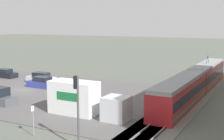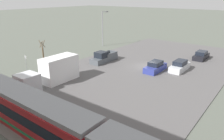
{
  "view_description": "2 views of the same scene",
  "coord_description": "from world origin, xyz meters",
  "px_view_note": "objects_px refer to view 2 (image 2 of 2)",
  "views": [
    {
      "loc": [
        32.14,
        30.27,
        9.29
      ],
      "look_at": [
        -2.51,
        12.02,
        3.33
      ],
      "focal_mm": 50.0,
      "sensor_mm": 36.0,
      "label": 1
    },
    {
      "loc": [
        -16.09,
        30.27,
        11.19
      ],
      "look_at": [
        -0.64,
        10.08,
        2.44
      ],
      "focal_mm": 35.0,
      "sensor_mm": 36.0,
      "label": 2
    }
  ],
  "objects_px": {
    "box_truck": "(52,72)",
    "sedan_car_2": "(201,56)",
    "street_lamp_near_crossing": "(103,26)",
    "pickup_truck": "(104,58)",
    "sedan_car_0": "(180,66)",
    "no_parking_sign": "(26,62)",
    "sedan_car_1": "(155,67)",
    "street_tree": "(43,53)"
  },
  "relations": [
    {
      "from": "sedan_car_2",
      "to": "no_parking_sign",
      "type": "relative_size",
      "value": 1.72
    },
    {
      "from": "pickup_truck",
      "to": "no_parking_sign",
      "type": "distance_m",
      "value": 12.7
    },
    {
      "from": "sedan_car_0",
      "to": "box_truck",
      "type": "bearing_deg",
      "value": 53.15
    },
    {
      "from": "box_truck",
      "to": "sedan_car_2",
      "type": "xyz_separation_m",
      "value": [
        -12.17,
        -23.87,
        -0.95
      ]
    },
    {
      "from": "no_parking_sign",
      "to": "sedan_car_1",
      "type": "bearing_deg",
      "value": -141.8
    },
    {
      "from": "box_truck",
      "to": "street_lamp_near_crossing",
      "type": "bearing_deg",
      "value": -66.69
    },
    {
      "from": "sedan_car_0",
      "to": "no_parking_sign",
      "type": "height_order",
      "value": "no_parking_sign"
    },
    {
      "from": "box_truck",
      "to": "pickup_truck",
      "type": "height_order",
      "value": "box_truck"
    },
    {
      "from": "sedan_car_0",
      "to": "sedan_car_1",
      "type": "relative_size",
      "value": 1.05
    },
    {
      "from": "sedan_car_0",
      "to": "no_parking_sign",
      "type": "relative_size",
      "value": 1.82
    },
    {
      "from": "sedan_car_1",
      "to": "sedan_car_2",
      "type": "relative_size",
      "value": 1.01
    },
    {
      "from": "street_lamp_near_crossing",
      "to": "street_tree",
      "type": "bearing_deg",
      "value": 92.1
    },
    {
      "from": "pickup_truck",
      "to": "sedan_car_1",
      "type": "xyz_separation_m",
      "value": [
        -9.46,
        -1.01,
        -0.08
      ]
    },
    {
      "from": "sedan_car_2",
      "to": "sedan_car_1",
      "type": "bearing_deg",
      "value": -107.65
    },
    {
      "from": "sedan_car_2",
      "to": "street_lamp_near_crossing",
      "type": "bearing_deg",
      "value": -174.67
    },
    {
      "from": "sedan_car_1",
      "to": "street_lamp_near_crossing",
      "type": "distance_m",
      "value": 20.59
    },
    {
      "from": "box_truck",
      "to": "sedan_car_2",
      "type": "bearing_deg",
      "value": -117.02
    },
    {
      "from": "box_truck",
      "to": "street_tree",
      "type": "relative_size",
      "value": 2.12
    },
    {
      "from": "box_truck",
      "to": "pickup_truck",
      "type": "bearing_deg",
      "value": -85.72
    },
    {
      "from": "pickup_truck",
      "to": "sedan_car_2",
      "type": "bearing_deg",
      "value": -136.79
    },
    {
      "from": "sedan_car_2",
      "to": "no_parking_sign",
      "type": "height_order",
      "value": "no_parking_sign"
    },
    {
      "from": "box_truck",
      "to": "sedan_car_0",
      "type": "bearing_deg",
      "value": -126.85
    },
    {
      "from": "box_truck",
      "to": "no_parking_sign",
      "type": "distance_m",
      "value": 6.89
    },
    {
      "from": "box_truck",
      "to": "sedan_car_1",
      "type": "bearing_deg",
      "value": -124.24
    },
    {
      "from": "sedan_car_0",
      "to": "sedan_car_1",
      "type": "xyz_separation_m",
      "value": [
        2.84,
        2.63,
        -0.0
      ]
    },
    {
      "from": "pickup_truck",
      "to": "box_truck",
      "type": "bearing_deg",
      "value": 94.28
    },
    {
      "from": "box_truck",
      "to": "street_tree",
      "type": "bearing_deg",
      "value": -29.24
    },
    {
      "from": "pickup_truck",
      "to": "sedan_car_1",
      "type": "relative_size",
      "value": 1.23
    },
    {
      "from": "pickup_truck",
      "to": "street_tree",
      "type": "height_order",
      "value": "street_tree"
    },
    {
      "from": "sedan_car_0",
      "to": "street_lamp_near_crossing",
      "type": "relative_size",
      "value": 0.61
    },
    {
      "from": "pickup_truck",
      "to": "sedan_car_2",
      "type": "relative_size",
      "value": 1.24
    },
    {
      "from": "pickup_truck",
      "to": "street_lamp_near_crossing",
      "type": "height_order",
      "value": "street_lamp_near_crossing"
    },
    {
      "from": "box_truck",
      "to": "no_parking_sign",
      "type": "relative_size",
      "value": 3.29
    },
    {
      "from": "box_truck",
      "to": "street_lamp_near_crossing",
      "type": "distance_m",
      "value": 23.97
    },
    {
      "from": "street_tree",
      "to": "sedan_car_0",
      "type": "bearing_deg",
      "value": -152.94
    },
    {
      "from": "box_truck",
      "to": "sedan_car_2",
      "type": "height_order",
      "value": "box_truck"
    },
    {
      "from": "pickup_truck",
      "to": "sedan_car_1",
      "type": "height_order",
      "value": "pickup_truck"
    },
    {
      "from": "box_truck",
      "to": "sedan_car_0",
      "type": "xyz_separation_m",
      "value": [
        -11.44,
        -15.26,
        -0.9
      ]
    },
    {
      "from": "sedan_car_0",
      "to": "sedan_car_2",
      "type": "relative_size",
      "value": 1.06
    },
    {
      "from": "street_lamp_near_crossing",
      "to": "no_parking_sign",
      "type": "xyz_separation_m",
      "value": [
        -2.54,
        21.4,
        -2.94
      ]
    },
    {
      "from": "sedan_car_0",
      "to": "no_parking_sign",
      "type": "bearing_deg",
      "value": 38.96
    },
    {
      "from": "pickup_truck",
      "to": "sedan_car_0",
      "type": "height_order",
      "value": "pickup_truck"
    }
  ]
}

